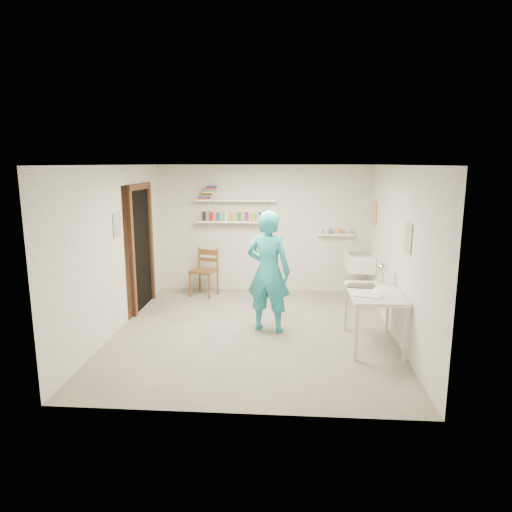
# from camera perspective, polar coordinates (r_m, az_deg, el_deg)

# --- Properties ---
(floor) EXTENTS (4.00, 4.50, 0.02)m
(floor) POSITION_cam_1_polar(r_m,az_deg,el_deg) (6.79, -0.25, -9.48)
(floor) COLOR slate
(floor) RESTS_ON ground
(ceiling) EXTENTS (4.00, 4.50, 0.02)m
(ceiling) POSITION_cam_1_polar(r_m,az_deg,el_deg) (6.34, -0.27, 11.40)
(ceiling) COLOR silver
(ceiling) RESTS_ON wall_back
(wall_back) EXTENTS (4.00, 0.02, 2.40)m
(wall_back) POSITION_cam_1_polar(r_m,az_deg,el_deg) (8.68, 0.89, 3.41)
(wall_back) COLOR silver
(wall_back) RESTS_ON ground
(wall_front) EXTENTS (4.00, 0.02, 2.40)m
(wall_front) POSITION_cam_1_polar(r_m,az_deg,el_deg) (4.27, -2.59, -5.13)
(wall_front) COLOR silver
(wall_front) RESTS_ON ground
(wall_left) EXTENTS (0.02, 4.50, 2.40)m
(wall_left) POSITION_cam_1_polar(r_m,az_deg,el_deg) (6.91, -17.12, 0.80)
(wall_left) COLOR silver
(wall_left) RESTS_ON ground
(wall_right) EXTENTS (0.02, 4.50, 2.40)m
(wall_right) POSITION_cam_1_polar(r_m,az_deg,el_deg) (6.62, 17.37, 0.33)
(wall_right) COLOR silver
(wall_right) RESTS_ON ground
(doorway_recess) EXTENTS (0.02, 0.90, 2.00)m
(doorway_recess) POSITION_cam_1_polar(r_m,az_deg,el_deg) (7.91, -14.19, 0.79)
(doorway_recess) COLOR black
(doorway_recess) RESTS_ON wall_left
(corridor_box) EXTENTS (1.40, 1.50, 2.10)m
(corridor_box) POSITION_cam_1_polar(r_m,az_deg,el_deg) (8.15, -18.95, 1.18)
(corridor_box) COLOR brown
(corridor_box) RESTS_ON ground
(door_lintel) EXTENTS (0.06, 1.05, 0.10)m
(door_lintel) POSITION_cam_1_polar(r_m,az_deg,el_deg) (7.78, -14.43, 8.41)
(door_lintel) COLOR brown
(door_lintel) RESTS_ON wall_left
(door_jamb_near) EXTENTS (0.06, 0.10, 2.00)m
(door_jamb_near) POSITION_cam_1_polar(r_m,az_deg,el_deg) (7.44, -15.23, 0.07)
(door_jamb_near) COLOR brown
(door_jamb_near) RESTS_ON ground
(door_jamb_far) EXTENTS (0.06, 0.10, 2.00)m
(door_jamb_far) POSITION_cam_1_polar(r_m,az_deg,el_deg) (8.37, -13.00, 1.42)
(door_jamb_far) COLOR brown
(door_jamb_far) RESTS_ON ground
(shelf_lower) EXTENTS (1.50, 0.22, 0.03)m
(shelf_lower) POSITION_cam_1_polar(r_m,az_deg,el_deg) (8.58, -2.50, 4.31)
(shelf_lower) COLOR white
(shelf_lower) RESTS_ON wall_back
(shelf_upper) EXTENTS (1.50, 0.22, 0.03)m
(shelf_upper) POSITION_cam_1_polar(r_m,az_deg,el_deg) (8.54, -2.53, 6.98)
(shelf_upper) COLOR white
(shelf_upper) RESTS_ON wall_back
(ledge_shelf) EXTENTS (0.70, 0.14, 0.03)m
(ledge_shelf) POSITION_cam_1_polar(r_m,az_deg,el_deg) (8.64, 9.84, 2.66)
(ledge_shelf) COLOR white
(ledge_shelf) RESTS_ON wall_back
(poster_left) EXTENTS (0.01, 0.28, 0.36)m
(poster_left) POSITION_cam_1_polar(r_m,az_deg,el_deg) (6.89, -16.98, 3.74)
(poster_left) COLOR #334C7F
(poster_left) RESTS_ON wall_left
(poster_right_a) EXTENTS (0.01, 0.34, 0.42)m
(poster_right_a) POSITION_cam_1_polar(r_m,az_deg,el_deg) (8.31, 14.59, 5.11)
(poster_right_a) COLOR #995933
(poster_right_a) RESTS_ON wall_right
(poster_right_b) EXTENTS (0.01, 0.30, 0.38)m
(poster_right_b) POSITION_cam_1_polar(r_m,az_deg,el_deg) (6.04, 18.50, 2.12)
(poster_right_b) COLOR #3F724C
(poster_right_b) RESTS_ON wall_right
(belfast_sink) EXTENTS (0.48, 0.60, 0.30)m
(belfast_sink) POSITION_cam_1_polar(r_m,az_deg,el_deg) (8.30, 12.80, -0.76)
(belfast_sink) COLOR white
(belfast_sink) RESTS_ON wall_right
(man) EXTENTS (0.74, 0.58, 1.78)m
(man) POSITION_cam_1_polar(r_m,az_deg,el_deg) (6.58, 1.55, -1.97)
(man) COLOR teal
(man) RESTS_ON ground
(wall_clock) EXTENTS (0.32, 0.11, 0.32)m
(wall_clock) POSITION_cam_1_polar(r_m,az_deg,el_deg) (6.73, 1.17, 0.91)
(wall_clock) COLOR #F9F3A9
(wall_clock) RESTS_ON man
(wooden_chair) EXTENTS (0.54, 0.53, 0.94)m
(wooden_chair) POSITION_cam_1_polar(r_m,az_deg,el_deg) (8.49, -6.52, -1.86)
(wooden_chair) COLOR brown
(wooden_chair) RESTS_ON ground
(work_table) EXTENTS (0.68, 1.13, 0.75)m
(work_table) POSITION_cam_1_polar(r_m,az_deg,el_deg) (6.38, 14.46, -7.58)
(work_table) COLOR silver
(work_table) RESTS_ON ground
(desk_lamp) EXTENTS (0.14, 0.14, 0.14)m
(desk_lamp) POSITION_cam_1_polar(r_m,az_deg,el_deg) (6.68, 15.61, -1.46)
(desk_lamp) COLOR silver
(desk_lamp) RESTS_ON work_table
(spray_cans) EXTENTS (1.32, 0.06, 0.17)m
(spray_cans) POSITION_cam_1_polar(r_m,az_deg,el_deg) (8.57, -2.51, 4.98)
(spray_cans) COLOR black
(spray_cans) RESTS_ON shelf_lower
(book_stack) EXTENTS (0.34, 0.14, 0.25)m
(book_stack) POSITION_cam_1_polar(r_m,az_deg,el_deg) (8.60, -6.01, 7.90)
(book_stack) COLOR red
(book_stack) RESTS_ON shelf_upper
(ledge_pots) EXTENTS (0.48, 0.07, 0.09)m
(ledge_pots) POSITION_cam_1_polar(r_m,az_deg,el_deg) (8.63, 9.86, 3.05)
(ledge_pots) COLOR silver
(ledge_pots) RESTS_ON ledge_shelf
(papers) EXTENTS (0.30, 0.22, 0.02)m
(papers) POSITION_cam_1_polar(r_m,az_deg,el_deg) (6.26, 14.63, -4.25)
(papers) COLOR silver
(papers) RESTS_ON work_table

